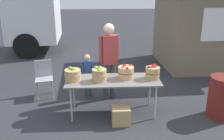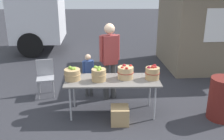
# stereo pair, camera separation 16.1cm
# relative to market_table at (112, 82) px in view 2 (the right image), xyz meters

# --- Properties ---
(ground_plane) EXTENTS (40.00, 40.00, 0.00)m
(ground_plane) POSITION_rel_market_table_xyz_m (0.00, 0.00, -0.71)
(ground_plane) COLOR #2D2D33
(market_table) EXTENTS (1.90, 0.76, 0.75)m
(market_table) POSITION_rel_market_table_xyz_m (0.00, 0.00, 0.00)
(market_table) COLOR slate
(market_table) RESTS_ON ground
(apple_basket_green_0) EXTENTS (0.34, 0.34, 0.28)m
(apple_basket_green_0) POSITION_rel_market_table_xyz_m (-0.80, 0.02, 0.16)
(apple_basket_green_0) COLOR tan
(apple_basket_green_0) RESTS_ON market_table
(apple_basket_green_1) EXTENTS (0.31, 0.31, 0.30)m
(apple_basket_green_1) POSITION_rel_market_table_xyz_m (-0.27, -0.04, 0.18)
(apple_basket_green_1) COLOR tan
(apple_basket_green_1) RESTS_ON market_table
(apple_basket_red_0) EXTENTS (0.34, 0.34, 0.29)m
(apple_basket_red_0) POSITION_rel_market_table_xyz_m (0.27, 0.07, 0.17)
(apple_basket_red_0) COLOR tan
(apple_basket_red_0) RESTS_ON market_table
(apple_basket_red_1) EXTENTS (0.30, 0.30, 0.29)m
(apple_basket_red_1) POSITION_rel_market_table_xyz_m (0.81, 0.02, 0.18)
(apple_basket_red_1) COLOR tan
(apple_basket_red_1) RESTS_ON market_table
(vendor_adult) EXTENTS (0.45, 0.32, 1.77)m
(vendor_adult) POSITION_rel_market_table_xyz_m (-0.04, 0.70, 0.34)
(vendor_adult) COLOR #3F3F3F
(vendor_adult) RESTS_ON ground
(child_customer) EXTENTS (0.26, 0.19, 1.05)m
(child_customer) POSITION_rel_market_table_xyz_m (-0.54, 0.83, -0.09)
(child_customer) COLOR #3F3F3F
(child_customer) RESTS_ON ground
(food_kiosk) EXTENTS (3.65, 3.09, 2.74)m
(food_kiosk) POSITION_rel_market_table_xyz_m (3.29, 3.20, 0.68)
(food_kiosk) COLOR #726651
(food_kiosk) RESTS_ON ground
(folding_chair) EXTENTS (0.47, 0.47, 0.86)m
(folding_chair) POSITION_rel_market_table_xyz_m (-1.58, 0.96, -0.20)
(folding_chair) COLOR #99999E
(folding_chair) RESTS_ON ground
(trash_barrel) EXTENTS (0.56, 0.56, 0.86)m
(trash_barrel) POSITION_rel_market_table_xyz_m (2.19, -0.27, -0.27)
(trash_barrel) COLOR maroon
(trash_barrel) RESTS_ON ground
(produce_crate) EXTENTS (0.35, 0.35, 0.35)m
(produce_crate) POSITION_rel_market_table_xyz_m (0.13, -0.42, -0.53)
(produce_crate) COLOR tan
(produce_crate) RESTS_ON ground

